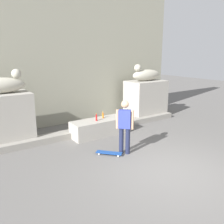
{
  "coord_description": "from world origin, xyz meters",
  "views": [
    {
      "loc": [
        -4.49,
        -3.86,
        3.06
      ],
      "look_at": [
        -0.12,
        2.58,
        1.1
      ],
      "focal_mm": 38.53,
      "sensor_mm": 36.0,
      "label": 1
    }
  ],
  "objects_px": {
    "skater": "(125,125)",
    "bottle_orange": "(103,115)",
    "bottle_green": "(119,114)",
    "bottle_red": "(96,118)",
    "skateboard": "(109,153)",
    "statue_reclining_right": "(146,75)",
    "statue_reclining_left": "(1,85)"
  },
  "relations": [
    {
      "from": "skater",
      "to": "bottle_orange",
      "type": "relative_size",
      "value": 6.57
    },
    {
      "from": "bottle_green",
      "to": "bottle_red",
      "type": "distance_m",
      "value": 0.95
    },
    {
      "from": "skateboard",
      "to": "skater",
      "type": "bearing_deg",
      "value": -152.51
    },
    {
      "from": "statue_reclining_right",
      "to": "bottle_orange",
      "type": "bearing_deg",
      "value": 15.79
    },
    {
      "from": "skater",
      "to": "bottle_green",
      "type": "xyz_separation_m",
      "value": [
        1.03,
        1.73,
        -0.2
      ]
    },
    {
      "from": "bottle_red",
      "to": "skateboard",
      "type": "bearing_deg",
      "value": -108.09
    },
    {
      "from": "bottle_green",
      "to": "skateboard",
      "type": "bearing_deg",
      "value": -133.63
    },
    {
      "from": "statue_reclining_right",
      "to": "bottle_red",
      "type": "xyz_separation_m",
      "value": [
        -3.33,
        -1.09,
        -1.3
      ]
    },
    {
      "from": "skater",
      "to": "bottle_red",
      "type": "height_order",
      "value": "skater"
    },
    {
      "from": "statue_reclining_right",
      "to": "skater",
      "type": "xyz_separation_m",
      "value": [
        -3.41,
        -2.9,
        -1.1
      ]
    },
    {
      "from": "skater",
      "to": "bottle_red",
      "type": "bearing_deg",
      "value": -45.97
    },
    {
      "from": "statue_reclining_right",
      "to": "bottle_orange",
      "type": "height_order",
      "value": "statue_reclining_right"
    },
    {
      "from": "statue_reclining_left",
      "to": "skateboard",
      "type": "relative_size",
      "value": 2.22
    },
    {
      "from": "skater",
      "to": "bottle_orange",
      "type": "distance_m",
      "value": 2.06
    },
    {
      "from": "statue_reclining_left",
      "to": "skateboard",
      "type": "distance_m",
      "value": 4.12
    },
    {
      "from": "statue_reclining_left",
      "to": "bottle_red",
      "type": "height_order",
      "value": "statue_reclining_left"
    },
    {
      "from": "statue_reclining_right",
      "to": "skater",
      "type": "bearing_deg",
      "value": 38.95
    },
    {
      "from": "bottle_green",
      "to": "bottle_orange",
      "type": "relative_size",
      "value": 1.15
    },
    {
      "from": "skateboard",
      "to": "bottle_orange",
      "type": "distance_m",
      "value": 2.14
    },
    {
      "from": "statue_reclining_right",
      "to": "skateboard",
      "type": "xyz_separation_m",
      "value": [
        -3.87,
        -2.73,
        -1.96
      ]
    },
    {
      "from": "skater",
      "to": "statue_reclining_right",
      "type": "bearing_deg",
      "value": -93.11
    },
    {
      "from": "skateboard",
      "to": "bottle_red",
      "type": "distance_m",
      "value": 1.84
    },
    {
      "from": "statue_reclining_left",
      "to": "statue_reclining_right",
      "type": "bearing_deg",
      "value": 1.19
    },
    {
      "from": "statue_reclining_right",
      "to": "bottle_green",
      "type": "distance_m",
      "value": 2.96
    },
    {
      "from": "statue_reclining_left",
      "to": "bottle_green",
      "type": "height_order",
      "value": "statue_reclining_left"
    },
    {
      "from": "skater",
      "to": "bottle_orange",
      "type": "bearing_deg",
      "value": -56.81
    },
    {
      "from": "bottle_green",
      "to": "statue_reclining_right",
      "type": "bearing_deg",
      "value": 26.2
    },
    {
      "from": "skateboard",
      "to": "bottle_green",
      "type": "height_order",
      "value": "bottle_green"
    },
    {
      "from": "statue_reclining_right",
      "to": "bottle_green",
      "type": "height_order",
      "value": "statue_reclining_right"
    },
    {
      "from": "bottle_red",
      "to": "bottle_orange",
      "type": "xyz_separation_m",
      "value": [
        0.39,
        0.18,
        -0.01
      ]
    },
    {
      "from": "bottle_orange",
      "to": "bottle_red",
      "type": "bearing_deg",
      "value": -155.21
    },
    {
      "from": "statue_reclining_right",
      "to": "bottle_green",
      "type": "relative_size",
      "value": 5.54
    }
  ]
}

